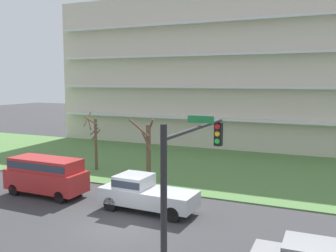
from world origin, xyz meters
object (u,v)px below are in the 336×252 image
(tree_far_left, at_px, (95,140))
(pickup_silver_center_left, at_px, (144,193))
(tree_left, at_px, (148,149))
(van_red_center_right, at_px, (46,173))
(traffic_signal_mast, at_px, (189,178))

(tree_far_left, height_order, pickup_silver_center_left, tree_far_left)
(pickup_silver_center_left, bearing_deg, tree_far_left, -38.22)
(tree_far_left, relative_size, tree_left, 1.04)
(van_red_center_right, bearing_deg, pickup_silver_center_left, -179.11)
(tree_far_left, xyz_separation_m, van_red_center_right, (1.01, -6.71, -1.05))
(traffic_signal_mast, bearing_deg, tree_left, 121.98)
(traffic_signal_mast, bearing_deg, pickup_silver_center_left, 126.52)
(tree_far_left, bearing_deg, traffic_signal_mast, -46.39)
(van_red_center_right, relative_size, traffic_signal_mast, 0.87)
(traffic_signal_mast, bearing_deg, tree_far_left, 133.61)
(tree_far_left, bearing_deg, pickup_silver_center_left, -40.21)
(tree_far_left, distance_m, tree_left, 5.28)
(pickup_silver_center_left, bearing_deg, van_red_center_right, 2.07)
(tree_far_left, distance_m, van_red_center_right, 6.86)
(tree_left, height_order, traffic_signal_mast, traffic_signal_mast)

